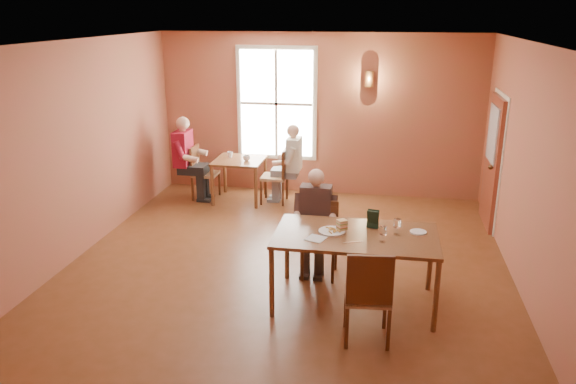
% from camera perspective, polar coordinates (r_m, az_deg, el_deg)
% --- Properties ---
extents(ground, '(6.00, 7.00, 0.01)m').
position_cam_1_polar(ground, '(7.72, -0.26, -7.88)').
color(ground, brown).
rests_on(ground, ground).
extents(wall_back, '(6.00, 0.04, 3.00)m').
position_cam_1_polar(wall_back, '(10.58, 3.17, 7.80)').
color(wall_back, brown).
rests_on(wall_back, ground).
extents(wall_front, '(6.00, 0.04, 3.00)m').
position_cam_1_polar(wall_front, '(4.02, -9.43, -10.03)').
color(wall_front, brown).
rests_on(wall_front, ground).
extents(wall_left, '(0.04, 7.00, 3.00)m').
position_cam_1_polar(wall_left, '(8.26, -21.25, 3.68)').
color(wall_left, brown).
rests_on(wall_left, ground).
extents(wall_right, '(0.04, 7.00, 3.00)m').
position_cam_1_polar(wall_right, '(7.30, 23.58, 1.60)').
color(wall_right, brown).
rests_on(wall_right, ground).
extents(ceiling, '(6.00, 7.00, 0.04)m').
position_cam_1_polar(ceiling, '(6.96, -0.30, 14.94)').
color(ceiling, white).
rests_on(ceiling, wall_back).
extents(window, '(1.36, 0.10, 1.96)m').
position_cam_1_polar(window, '(10.62, -1.19, 8.96)').
color(window, white).
rests_on(window, wall_back).
extents(door, '(0.12, 1.04, 2.10)m').
position_cam_1_polar(door, '(9.57, 19.95, 2.88)').
color(door, maroon).
rests_on(door, ground).
extents(wall_sconce, '(0.16, 0.16, 0.28)m').
position_cam_1_polar(wall_sconce, '(10.31, 8.24, 11.31)').
color(wall_sconce, brown).
rests_on(wall_sconce, wall_back).
extents(main_table, '(1.89, 1.07, 0.89)m').
position_cam_1_polar(main_table, '(6.77, 6.80, -7.76)').
color(main_table, brown).
rests_on(main_table, ground).
extents(chair_diner_main, '(0.44, 0.44, 0.99)m').
position_cam_1_polar(chair_diner_main, '(7.38, 3.25, -4.99)').
color(chair_diner_main, brown).
rests_on(chair_diner_main, ground).
extents(diner_main, '(0.54, 0.54, 1.35)m').
position_cam_1_polar(diner_main, '(7.28, 3.24, -3.78)').
color(diner_main, black).
rests_on(diner_main, ground).
extents(chair_empty, '(0.52, 0.52, 1.07)m').
position_cam_1_polar(chair_empty, '(6.05, 8.08, -10.18)').
color(chair_empty, '#3B1B0F').
rests_on(chair_empty, ground).
extents(plate_food, '(0.35, 0.35, 0.04)m').
position_cam_1_polar(plate_food, '(6.62, 4.48, -3.93)').
color(plate_food, white).
rests_on(plate_food, main_table).
extents(sandwich, '(0.14, 0.14, 0.12)m').
position_cam_1_polar(sandwich, '(6.63, 5.50, -3.50)').
color(sandwich, tan).
rests_on(sandwich, main_table).
extents(goblet_a, '(0.10, 0.10, 0.21)m').
position_cam_1_polar(goblet_a, '(6.60, 11.04, -3.45)').
color(goblet_a, white).
rests_on(goblet_a, main_table).
extents(goblet_c, '(0.09, 0.09, 0.21)m').
position_cam_1_polar(goblet_c, '(6.38, 9.63, -4.18)').
color(goblet_c, white).
rests_on(goblet_c, main_table).
extents(menu_stand, '(0.15, 0.10, 0.23)m').
position_cam_1_polar(menu_stand, '(6.76, 8.62, -2.74)').
color(menu_stand, black).
rests_on(menu_stand, main_table).
extents(knife, '(0.22, 0.10, 0.00)m').
position_cam_1_polar(knife, '(6.37, 6.62, -5.08)').
color(knife, silver).
rests_on(knife, main_table).
extents(napkin, '(0.26, 0.26, 0.01)m').
position_cam_1_polar(napkin, '(6.42, 2.85, -4.74)').
color(napkin, silver).
rests_on(napkin, main_table).
extents(side_plate, '(0.25, 0.25, 0.02)m').
position_cam_1_polar(side_plate, '(6.76, 13.09, -3.98)').
color(side_plate, white).
rests_on(side_plate, main_table).
extents(second_table, '(0.88, 0.88, 0.78)m').
position_cam_1_polar(second_table, '(10.38, -4.93, 1.24)').
color(second_table, brown).
rests_on(second_table, ground).
extents(chair_diner_white, '(0.44, 0.44, 1.01)m').
position_cam_1_polar(chair_diner_white, '(10.20, -1.42, 1.67)').
color(chair_diner_white, '#522918').
rests_on(chair_diner_white, ground).
extents(diner_white, '(0.56, 0.56, 1.39)m').
position_cam_1_polar(diner_white, '(10.14, -1.26, 2.70)').
color(diner_white, white).
rests_on(diner_white, ground).
extents(chair_diner_maroon, '(0.44, 0.44, 0.99)m').
position_cam_1_polar(chair_diner_maroon, '(10.53, -8.37, 1.97)').
color(chair_diner_maroon, '#4D3118').
rests_on(chair_diner_maroon, ground).
extents(diner_maroon, '(0.60, 0.60, 1.50)m').
position_cam_1_polar(diner_maroon, '(10.47, -8.59, 3.30)').
color(diner_maroon, maroon).
rests_on(diner_maroon, ground).
extents(cup_a, '(0.16, 0.16, 0.10)m').
position_cam_1_polar(cup_a, '(10.16, -4.23, 3.45)').
color(cup_a, silver).
rests_on(cup_a, second_table).
extents(cup_b, '(0.13, 0.13, 0.10)m').
position_cam_1_polar(cup_b, '(10.43, -5.92, 3.80)').
color(cup_b, silver).
rests_on(cup_b, second_table).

